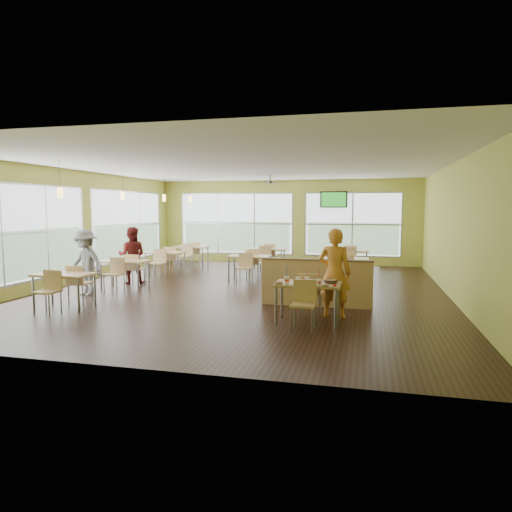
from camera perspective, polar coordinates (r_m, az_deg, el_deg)
name	(u,v)px	position (r m, az deg, el deg)	size (l,w,h in m)	color
room	(246,229)	(11.76, -1.30, 3.41)	(12.00, 12.04, 3.20)	black
window_bays	(194,228)	(15.52, -7.81, 3.53)	(9.24, 10.24, 2.38)	white
main_table	(308,289)	(8.54, 6.47, -4.15)	(1.22, 1.52, 0.87)	tan
half_wall_divider	(316,283)	(9.98, 7.53, -3.32)	(2.40, 0.14, 1.04)	tan
dining_tables	(227,258)	(13.77, -3.65, -0.27)	(6.92, 8.72, 0.87)	tan
pendant_lights	(144,197)	(13.55, -13.82, 7.19)	(0.11, 7.31, 0.86)	#2D2119
ceiling_fan	(270,182)	(14.69, 1.77, 9.18)	(1.25, 1.25, 0.29)	#2D2119
tv_backwall	(334,200)	(17.29, 9.69, 6.97)	(1.00, 0.07, 0.60)	black
man_plaid	(334,273)	(9.00, 9.78, -2.11)	(0.64, 0.42, 1.75)	#E15119
patron_maroon	(132,255)	(13.31, -15.25, 0.07)	(0.78, 0.61, 1.61)	#5D1916
patron_grey	(85,262)	(11.93, -20.56, -0.76)	(1.04, 0.60, 1.61)	slate
cup_blue	(287,280)	(8.36, 3.86, -3.00)	(0.10, 0.10, 0.37)	white
cup_yellow	(298,280)	(8.40, 5.29, -3.03)	(0.09, 0.09, 0.32)	white
cup_red_near	(307,280)	(8.41, 6.41, -3.03)	(0.09, 0.09, 0.33)	white
cup_red_far	(319,282)	(8.27, 7.88, -3.23)	(0.09, 0.09, 0.31)	white
food_basket	(331,281)	(8.58, 9.32, -3.11)	(0.27, 0.27, 0.06)	black
ketchup_cup	(335,285)	(8.25, 9.82, -3.64)	(0.06, 0.06, 0.03)	#B50B00
wrapper_left	(278,283)	(8.37, 2.81, -3.35)	(0.17, 0.15, 0.04)	#976F49
wrapper_mid	(313,280)	(8.65, 7.12, -3.04)	(0.22, 0.20, 0.06)	#976F49
wrapper_right	(325,285)	(8.19, 8.61, -3.65)	(0.14, 0.13, 0.04)	#976F49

